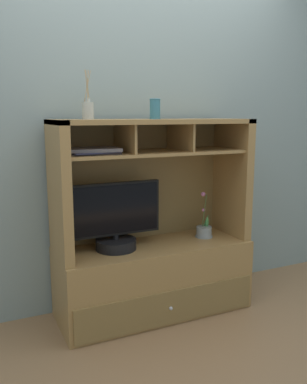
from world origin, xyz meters
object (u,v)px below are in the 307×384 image
object	(u,v)px
potted_orchid	(204,231)
magazine_stack_left	(93,151)
tv_monitor	(116,224)
ceramic_vase	(155,109)
diffuser_bottle	(88,110)
media_console	(153,254)

from	to	relation	value
potted_orchid	magazine_stack_left	distance (m)	1.02
tv_monitor	ceramic_vase	distance (m)	0.79
ceramic_vase	diffuser_bottle	bearing A→B (deg)	173.91
tv_monitor	magazine_stack_left	xyz separation A→B (m)	(-0.15, -0.03, 0.48)
media_console	magazine_stack_left	distance (m)	0.84
tv_monitor	ceramic_vase	world-z (taller)	ceramic_vase
ceramic_vase	magazine_stack_left	bearing A→B (deg)	179.77
ceramic_vase	tv_monitor	bearing A→B (deg)	173.46
potted_orchid	tv_monitor	bearing A→B (deg)	179.24
media_console	diffuser_bottle	world-z (taller)	diffuser_bottle
media_console	tv_monitor	bearing A→B (deg)	179.90
potted_orchid	media_console	bearing A→B (deg)	178.80
magazine_stack_left	diffuser_bottle	xyz separation A→B (m)	(-0.01, 0.04, 0.24)
magazine_stack_left	diffuser_bottle	world-z (taller)	diffuser_bottle
media_console	ceramic_vase	distance (m)	0.98
magazine_stack_left	tv_monitor	bearing A→B (deg)	11.23
media_console	diffuser_bottle	bearing A→B (deg)	177.95
media_console	ceramic_vase	xyz separation A→B (m)	(0.00, -0.03, 0.98)
tv_monitor	diffuser_bottle	size ratio (longest dim) A/B	2.09
media_console	ceramic_vase	size ratio (longest dim) A/B	10.36
tv_monitor	potted_orchid	bearing A→B (deg)	-0.76
media_console	magazine_stack_left	size ratio (longest dim) A/B	3.99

